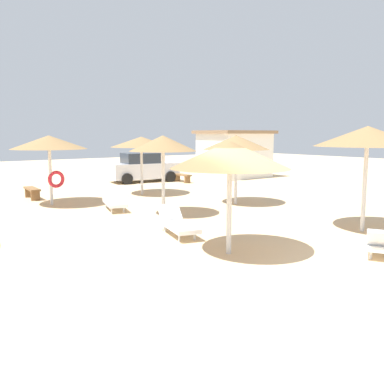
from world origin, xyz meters
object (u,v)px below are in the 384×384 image
(parasol_1, at_px, (368,137))
(parasol_4, at_px, (49,143))
(lounger_0, at_px, (177,224))
(parasol_7, at_px, (236,143))
(lounger_3, at_px, (114,201))
(beach_cabana, at_px, (234,154))
(parasol_3, at_px, (163,144))
(lounger_1, at_px, (382,241))
(parasol_0, at_px, (230,155))
(parasol_5, at_px, (141,142))
(parked_car, at_px, (143,168))
(bench_0, at_px, (32,191))
(bench_2, at_px, (182,176))

(parasol_1, height_order, parasol_4, parasol_1)
(lounger_0, bearing_deg, parasol_7, 30.67)
(parasol_1, height_order, lounger_3, parasol_1)
(lounger_0, height_order, beach_cabana, beach_cabana)
(parasol_3, height_order, lounger_1, parasol_3)
(parasol_0, bearing_deg, parasol_7, 46.17)
(parasol_1, relative_size, lounger_3, 1.56)
(beach_cabana, bearing_deg, lounger_1, -121.17)
(parasol_3, xyz_separation_m, parasol_4, (-2.43, 4.53, -0.02))
(parasol_5, xyz_separation_m, parked_car, (2.66, 4.57, -1.63))
(parasol_4, distance_m, lounger_1, 12.41)
(bench_0, bearing_deg, parasol_7, -44.81)
(parasol_5, distance_m, beach_cabana, 9.47)
(bench_2, distance_m, beach_cabana, 4.64)
(parasol_1, relative_size, beach_cabana, 0.69)
(lounger_3, relative_size, bench_2, 1.29)
(bench_2, bearing_deg, parasol_0, -120.82)
(beach_cabana, bearing_deg, lounger_3, -152.37)
(parasol_1, xyz_separation_m, lounger_3, (-4.32, 7.48, -2.42))
(lounger_0, relative_size, lounger_3, 1.02)
(parasol_0, distance_m, parasol_5, 10.19)
(parasol_4, relative_size, parasol_5, 1.03)
(parasol_3, relative_size, parasol_7, 1.00)
(beach_cabana, bearing_deg, bench_2, -175.51)
(lounger_0, distance_m, beach_cabana, 16.10)
(lounger_1, xyz_separation_m, beach_cabana, (9.17, 15.16, 1.23))
(lounger_0, xyz_separation_m, bench_0, (-1.46, 9.11, 0.03))
(lounger_0, distance_m, parked_car, 13.34)
(parked_car, bearing_deg, parasol_1, -94.42)
(parasol_0, relative_size, lounger_1, 1.43)
(lounger_0, bearing_deg, parasol_3, 65.37)
(parasol_4, bearing_deg, beach_cabana, 15.36)
(parasol_3, relative_size, bench_2, 1.83)
(parasol_4, xyz_separation_m, parasol_7, (6.08, -4.25, 0.01))
(parasol_3, distance_m, lounger_1, 7.50)
(parasol_1, height_order, parasol_3, parasol_1)
(parasol_4, bearing_deg, lounger_0, -80.06)
(parasol_0, bearing_deg, beach_cabana, 47.24)
(lounger_3, bearing_deg, parasol_7, -21.38)
(parasol_3, bearing_deg, bench_0, 112.06)
(parked_car, relative_size, beach_cabana, 0.95)
(lounger_1, xyz_separation_m, parked_car, (3.00, 16.46, 0.50))
(parked_car, bearing_deg, parasol_3, -115.82)
(lounger_1, distance_m, parked_car, 16.73)
(parasol_5, xyz_separation_m, bench_0, (-4.56, 1.66, -2.11))
(parasol_4, xyz_separation_m, lounger_1, (4.01, -11.54, -2.15))
(parasol_0, height_order, bench_0, parasol_0)
(parasol_5, bearing_deg, lounger_0, -112.55)
(bench_0, bearing_deg, bench_2, 8.10)
(lounger_0, xyz_separation_m, beach_cabana, (11.93, 10.74, 1.23))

